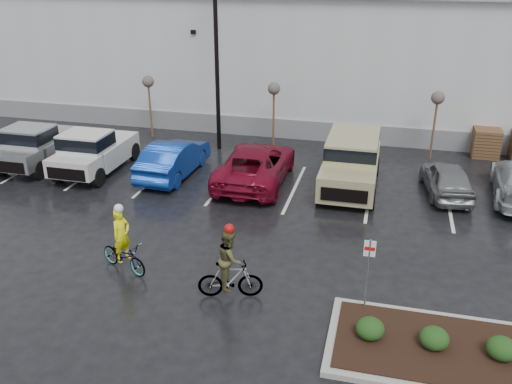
% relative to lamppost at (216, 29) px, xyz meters
% --- Properties ---
extents(ground, '(120.00, 120.00, 0.00)m').
position_rel_lamppost_xyz_m(ground, '(4.00, -12.00, -5.69)').
color(ground, black).
rests_on(ground, ground).
extents(warehouse, '(60.50, 15.50, 7.20)m').
position_rel_lamppost_xyz_m(warehouse, '(4.00, 9.99, -2.04)').
color(warehouse, silver).
rests_on(warehouse, ground).
extents(wooded_ridge, '(80.00, 25.00, 6.00)m').
position_rel_lamppost_xyz_m(wooded_ridge, '(4.00, 33.00, -2.69)').
color(wooded_ridge, '#26411B').
rests_on(wooded_ridge, ground).
extents(lamppost, '(0.50, 1.00, 9.22)m').
position_rel_lamppost_xyz_m(lamppost, '(0.00, 0.00, 0.00)').
color(lamppost, black).
rests_on(lamppost, ground).
extents(sapling_west, '(0.60, 0.60, 3.20)m').
position_rel_lamppost_xyz_m(sapling_west, '(-4.00, 1.00, -2.96)').
color(sapling_west, '#4C371E').
rests_on(sapling_west, ground).
extents(sapling_mid, '(0.60, 0.60, 3.20)m').
position_rel_lamppost_xyz_m(sapling_mid, '(2.50, 1.00, -2.96)').
color(sapling_mid, '#4C371E').
rests_on(sapling_mid, ground).
extents(sapling_east, '(0.60, 0.60, 3.20)m').
position_rel_lamppost_xyz_m(sapling_east, '(10.00, 1.00, -2.96)').
color(sapling_east, '#4C371E').
rests_on(sapling_east, ground).
extents(pallet_stack_a, '(1.20, 1.20, 1.35)m').
position_rel_lamppost_xyz_m(pallet_stack_a, '(12.50, 2.00, -5.01)').
color(pallet_stack_a, '#4C371E').
rests_on(pallet_stack_a, ground).
extents(curb_island, '(8.00, 3.00, 0.15)m').
position_rel_lamppost_xyz_m(curb_island, '(11.00, -13.00, -5.61)').
color(curb_island, gray).
rests_on(curb_island, ground).
extents(mulch_bed, '(7.60, 2.60, 0.04)m').
position_rel_lamppost_xyz_m(mulch_bed, '(11.00, -13.00, -5.52)').
color(mulch_bed, black).
rests_on(mulch_bed, curb_island).
extents(shrub_a, '(0.70, 0.70, 0.52)m').
position_rel_lamppost_xyz_m(shrub_a, '(8.00, -13.00, -5.27)').
color(shrub_a, '#193211').
rests_on(shrub_a, curb_island).
extents(shrub_b, '(0.70, 0.70, 0.52)m').
position_rel_lamppost_xyz_m(shrub_b, '(9.50, -13.00, -5.27)').
color(shrub_b, '#193211').
rests_on(shrub_b, curb_island).
extents(shrub_c, '(0.70, 0.70, 0.52)m').
position_rel_lamppost_xyz_m(shrub_c, '(11.00, -13.00, -5.27)').
color(shrub_c, '#193211').
rests_on(shrub_c, curb_island).
extents(fire_lane_sign, '(0.30, 0.05, 2.20)m').
position_rel_lamppost_xyz_m(fire_lane_sign, '(7.80, -11.80, -4.28)').
color(fire_lane_sign, gray).
rests_on(fire_lane_sign, ground).
extents(pickup_silver, '(2.10, 5.20, 1.96)m').
position_rel_lamppost_xyz_m(pickup_silver, '(-7.12, -3.82, -4.71)').
color(pickup_silver, '#A4A8AC').
rests_on(pickup_silver, ground).
extents(pickup_white, '(2.10, 5.20, 1.96)m').
position_rel_lamppost_xyz_m(pickup_white, '(-4.29, -3.94, -4.71)').
color(pickup_white, silver).
rests_on(pickup_white, ground).
extents(car_blue, '(1.79, 4.73, 1.54)m').
position_rel_lamppost_xyz_m(car_blue, '(-0.82, -3.80, -4.92)').
color(car_blue, '#0D3396').
rests_on(car_blue, ground).
extents(car_red, '(2.68, 5.69, 1.57)m').
position_rel_lamppost_xyz_m(car_red, '(2.78, -3.68, -4.90)').
color(car_red, maroon).
rests_on(car_red, ground).
extents(suv_tan, '(2.20, 5.10, 2.06)m').
position_rel_lamppost_xyz_m(suv_tan, '(6.65, -3.39, -4.66)').
color(suv_tan, tan).
rests_on(suv_tan, ground).
extents(car_grey, '(2.09, 4.08, 1.33)m').
position_rel_lamppost_xyz_m(car_grey, '(10.41, -3.09, -5.02)').
color(car_grey, slate).
rests_on(car_grey, ground).
extents(cyclist_hivis, '(1.91, 1.26, 2.19)m').
position_rel_lamppost_xyz_m(cyclist_hivis, '(0.64, -11.38, -5.00)').
color(cyclist_hivis, '#3F3F44').
rests_on(cyclist_hivis, ground).
extents(cyclist_olive, '(1.81, 0.93, 2.26)m').
position_rel_lamppost_xyz_m(cyclist_olive, '(4.14, -11.95, -4.86)').
color(cyclist_olive, '#3F3F44').
rests_on(cyclist_olive, ground).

